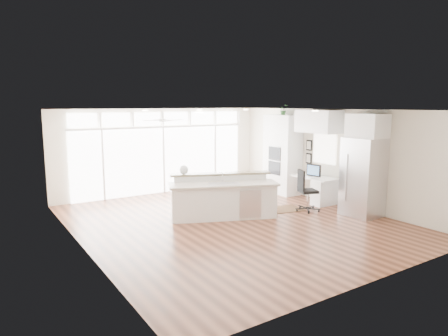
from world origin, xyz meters
TOP-DOWN VIEW (x-y plane):
  - floor at (0.00, 0.00)m, footprint 7.00×8.00m
  - ceiling at (0.00, 0.00)m, footprint 7.00×8.00m
  - wall_back at (0.00, 4.00)m, footprint 7.00×0.04m
  - wall_front at (0.00, -4.00)m, footprint 7.00×0.04m
  - wall_left at (-3.50, 0.00)m, footprint 0.04×8.00m
  - wall_right at (3.50, 0.00)m, footprint 0.04×8.00m
  - glass_wall at (0.00, 3.94)m, footprint 5.80×0.06m
  - transom_row at (0.00, 3.94)m, footprint 5.90×0.06m
  - desk_window at (3.46, 0.30)m, footprint 0.04×0.85m
  - ceiling_fan at (-0.50, 2.80)m, footprint 1.16×1.16m
  - recessed_lights at (0.00, 0.20)m, footprint 3.40×3.00m
  - oven_cabinet at (3.17, 1.80)m, footprint 0.64×1.20m
  - desk_nook at (3.13, 0.30)m, footprint 0.72×1.30m
  - upper_cabinets at (3.17, 0.30)m, footprint 0.64×1.30m
  - refrigerator at (3.11, -1.35)m, footprint 0.76×0.90m
  - fridge_cabinet at (3.17, -1.35)m, footprint 0.64×0.90m
  - framed_photos at (3.46, 0.92)m, footprint 0.06×0.22m
  - kitchen_island at (0.02, 0.40)m, footprint 2.90×1.98m
  - rug at (1.80, 0.19)m, footprint 1.13×0.92m
  - office_chair at (2.25, -0.29)m, footprint 0.73×0.70m
  - fishbowl at (-0.71, 1.13)m, footprint 0.29×0.29m
  - monitor at (3.05, 0.30)m, footprint 0.15×0.48m
  - keyboard at (2.88, 0.30)m, footprint 0.13×0.30m
  - potted_plant at (3.17, 1.80)m, footprint 0.33×0.36m

SIDE VIEW (x-z plane):
  - floor at x=0.00m, z-range -0.02..0.00m
  - rug at x=1.80m, z-range 0.00..0.01m
  - desk_nook at x=3.13m, z-range 0.00..0.76m
  - kitchen_island at x=0.02m, z-range 0.00..1.08m
  - office_chair at x=2.25m, z-range 0.00..1.11m
  - keyboard at x=2.88m, z-range 0.76..0.77m
  - monitor at x=3.05m, z-range 0.76..1.15m
  - refrigerator at x=3.11m, z-range 0.00..2.00m
  - glass_wall at x=0.00m, z-range 0.01..2.09m
  - fishbowl at x=-0.71m, z-range 1.08..1.31m
  - oven_cabinet at x=3.17m, z-range 0.00..2.50m
  - wall_back at x=0.00m, z-range 0.00..2.70m
  - wall_front at x=0.00m, z-range 0.00..2.70m
  - wall_left at x=-3.50m, z-range 0.00..2.70m
  - wall_right at x=3.50m, z-range 0.00..2.70m
  - framed_photos at x=3.46m, z-range 1.00..1.80m
  - desk_window at x=3.46m, z-range 1.12..1.98m
  - fridge_cabinet at x=3.17m, z-range 2.00..2.60m
  - upper_cabinets at x=3.17m, z-range 2.03..2.67m
  - transom_row at x=0.00m, z-range 2.18..2.58m
  - ceiling_fan at x=-0.50m, z-range 2.32..2.64m
  - potted_plant at x=3.17m, z-range 2.50..2.75m
  - recessed_lights at x=0.00m, z-range 2.67..2.69m
  - ceiling at x=0.00m, z-range 2.69..2.71m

